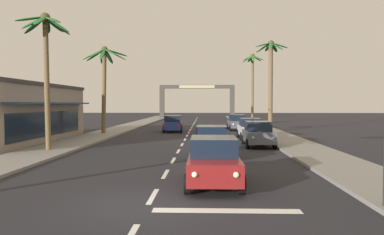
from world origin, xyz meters
name	(u,v)px	position (x,y,z in m)	size (l,w,h in m)	color
ground_plane	(148,204)	(0.00, 0.00, 0.00)	(220.00, 220.00, 0.00)	#232328
sidewalk_right	(282,139)	(7.80, 20.00, 0.07)	(3.20, 110.00, 0.14)	gray
sidewalk_left	(89,138)	(-7.80, 20.00, 0.07)	(3.20, 110.00, 0.14)	gray
lane_markings	(190,139)	(0.41, 20.69, 0.00)	(4.28, 89.15, 0.01)	silver
traffic_signal_mast	(270,5)	(3.34, -0.46, 5.50)	(10.77, 0.40, 7.60)	#2D2D33
sedan_lead_at_stop_bar	(213,161)	(1.92, 2.76, 0.85)	(1.96, 4.46, 1.68)	maroon
sedan_third_in_queue	(212,141)	(1.97, 9.77, 0.85)	(2.05, 4.49, 1.68)	#4C515B
sedan_oncoming_far	(173,124)	(-1.68, 28.25, 0.85)	(2.12, 4.52, 1.68)	navy
sedan_parked_nearest_kerb	(237,122)	(5.10, 31.09, 0.85)	(2.06, 4.50, 1.68)	#4C515B
sedan_parked_mid_kerb	(250,128)	(5.32, 20.72, 0.85)	(1.97, 4.46, 1.68)	silver
sedan_parked_far_kerb	(258,134)	(5.19, 15.19, 0.85)	(1.95, 4.45, 1.68)	#4C515B
palm_left_second	(46,48)	(-7.77, 11.62, 6.13)	(3.02, 3.15, 8.23)	brown
palm_left_third	(104,71)	(-7.79, 24.88, 5.89)	(4.22, 4.23, 8.24)	brown
palm_right_third	(271,73)	(8.25, 28.50, 5.98)	(3.50, 3.42, 9.29)	brown
palm_right_farthest	(253,74)	(8.27, 43.65, 7.08)	(3.11, 3.09, 9.90)	brown
storefront_strip_left	(2,113)	(-13.58, 17.36, 2.21)	(8.29, 16.18, 4.40)	gray
town_gateway_arch	(197,97)	(0.00, 65.55, 4.28)	(14.85, 0.90, 6.59)	#423D38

